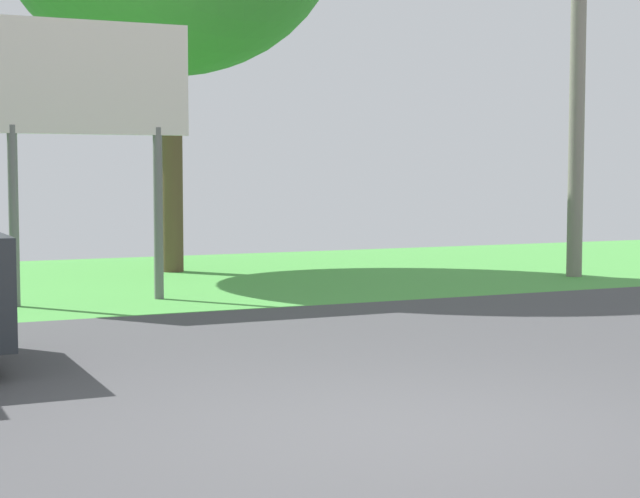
% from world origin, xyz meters
% --- Properties ---
extents(ground_plane, '(40.00, 22.00, 0.20)m').
position_xyz_m(ground_plane, '(0.00, 2.95, -0.05)').
color(ground_plane, '#424244').
extents(utility_pole, '(1.80, 0.24, 7.65)m').
position_xyz_m(utility_pole, '(7.14, 7.58, 4.01)').
color(utility_pole, gray).
rests_on(utility_pole, ground_plane).
extents(roadside_billboard, '(2.60, 0.12, 3.50)m').
position_xyz_m(roadside_billboard, '(-0.47, 7.44, 2.55)').
color(roadside_billboard, slate).
rests_on(roadside_billboard, ground_plane).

